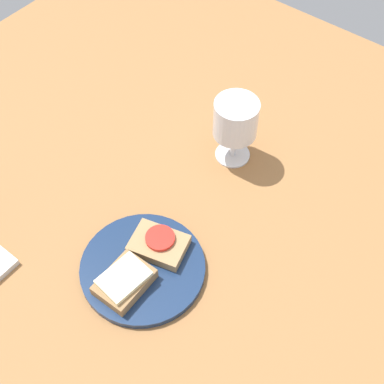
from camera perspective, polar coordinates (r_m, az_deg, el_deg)
name	(u,v)px	position (r cm, az deg, el deg)	size (l,w,h in cm)	color
wooden_table	(166,229)	(96.95, -2.84, -3.94)	(140.00, 140.00, 3.00)	#9E6B3D
plate	(143,268)	(90.67, -5.27, -8.05)	(21.01, 21.01, 1.30)	navy
sandwich_with_tomato	(159,243)	(90.75, -3.55, -5.50)	(8.84, 10.69, 2.54)	#A88456
sandwich_with_cheese	(124,281)	(87.49, -7.23, -9.42)	(9.16, 6.86, 2.99)	#937047
wine_glass	(237,122)	(98.53, 4.84, 7.49)	(8.28, 8.28, 13.77)	white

